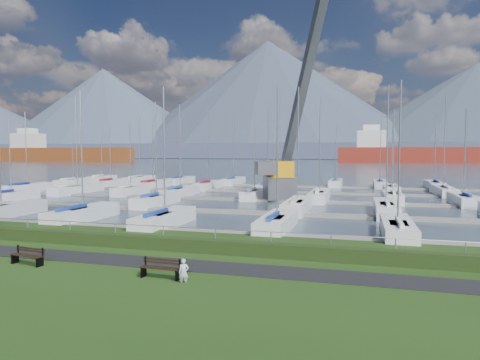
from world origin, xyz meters
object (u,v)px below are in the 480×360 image
(bench_left, at_px, (28,256))
(person, at_px, (184,269))
(crane, at_px, (285,151))
(bench_right, at_px, (161,268))

(bench_left, xyz_separation_m, person, (8.12, -0.59, 0.15))
(person, height_order, crane, crane)
(person, bearing_deg, crane, 72.16)
(person, bearing_deg, bench_right, 144.51)
(bench_left, bearing_deg, crane, 86.41)
(bench_left, distance_m, crane, 33.89)
(crane, bearing_deg, bench_right, -112.75)
(crane, bearing_deg, person, -110.77)
(bench_left, distance_m, bench_right, 6.97)
(bench_right, bearing_deg, crane, 92.72)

